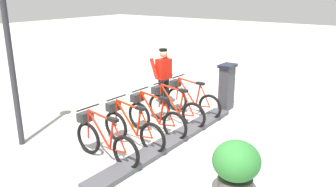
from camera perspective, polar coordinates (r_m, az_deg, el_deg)
ground_plane at (r=7.48m, az=0.49°, el=-8.32°), size 60.00×60.00×0.00m
dock_rail_base at (r=7.46m, az=0.49°, el=-7.98°), size 0.44×4.73×0.10m
payment_kiosk at (r=9.49m, az=9.78°, el=1.21°), size 0.36×0.52×1.28m
bike_docked_0 at (r=9.02m, az=3.77°, el=-0.96°), size 1.72×0.54×1.02m
bike_docked_1 at (r=8.40m, az=0.90°, el=-2.29°), size 1.72×0.54×1.02m
bike_docked_2 at (r=7.81m, az=-2.42°, el=-3.83°), size 1.72×0.54×1.02m
bike_docked_3 at (r=7.25m, az=-6.28°, el=-5.59°), size 1.72×0.54×1.02m
bike_docked_4 at (r=6.74m, az=-10.79°, el=-7.60°), size 1.72×0.54×1.02m
worker_near_rack at (r=9.52m, az=-0.77°, el=3.03°), size 0.55×0.68×1.66m
lamp_post at (r=7.46m, az=-25.80°, el=12.60°), size 0.32×0.32×4.40m
planter_bush at (r=5.54m, az=11.32°, el=-11.99°), size 0.76×0.76×0.97m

